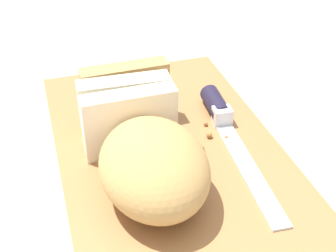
% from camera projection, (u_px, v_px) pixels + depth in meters
% --- Properties ---
extents(ground_plane, '(3.00, 3.00, 0.00)m').
position_uv_depth(ground_plane, '(168.00, 159.00, 0.59)').
color(ground_plane, silver).
extents(cutting_board, '(0.43, 0.27, 0.02)m').
position_uv_depth(cutting_board, '(168.00, 153.00, 0.58)').
color(cutting_board, '#9E6B3D').
rests_on(cutting_board, ground_plane).
extents(bread_loaf, '(0.24, 0.12, 0.08)m').
position_uv_depth(bread_loaf, '(144.00, 145.00, 0.51)').
color(bread_loaf, tan).
rests_on(bread_loaf, cutting_board).
extents(bread_knife, '(0.25, 0.04, 0.03)m').
position_uv_depth(bread_knife, '(222.00, 117.00, 0.61)').
color(bread_knife, silver).
rests_on(bread_knife, cutting_board).
extents(crumb_near_knife, '(0.01, 0.01, 0.01)m').
position_uv_depth(crumb_near_knife, '(226.00, 137.00, 0.59)').
color(crumb_near_knife, '#996633').
rests_on(crumb_near_knife, cutting_board).
extents(crumb_near_loaf, '(0.01, 0.01, 0.01)m').
position_uv_depth(crumb_near_loaf, '(206.00, 124.00, 0.61)').
color(crumb_near_loaf, '#996633').
rests_on(crumb_near_loaf, cutting_board).
extents(crumb_stray_left, '(0.01, 0.01, 0.01)m').
position_uv_depth(crumb_stray_left, '(210.00, 136.00, 0.59)').
color(crumb_stray_left, '#996633').
rests_on(crumb_stray_left, cutting_board).
extents(crumb_stray_right, '(0.01, 0.01, 0.01)m').
position_uv_depth(crumb_stray_right, '(201.00, 148.00, 0.57)').
color(crumb_stray_right, '#996633').
rests_on(crumb_stray_right, cutting_board).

